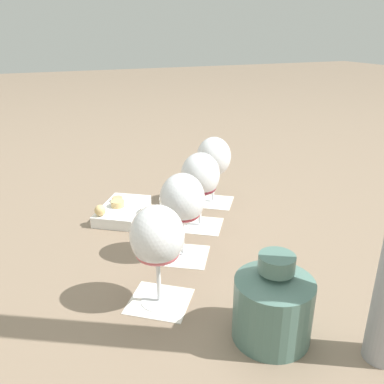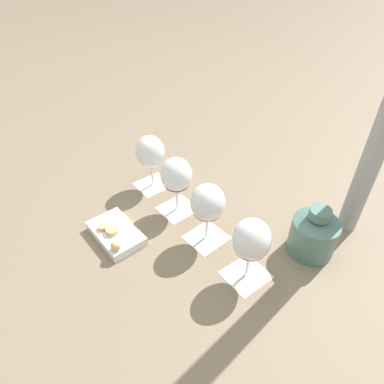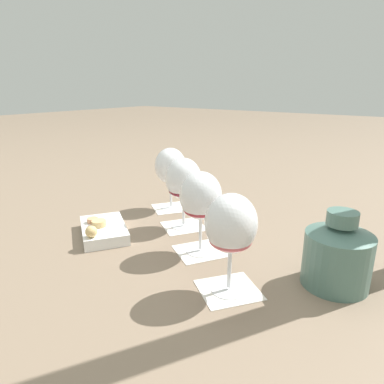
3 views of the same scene
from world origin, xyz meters
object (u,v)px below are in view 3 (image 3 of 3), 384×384
Objects in this scene: wine_glass_3 at (170,168)px; snack_dish at (103,230)px; wine_glass_1 at (201,199)px; wine_glass_2 at (183,181)px; ceramic_vase at (337,254)px; wine_glass_0 at (231,227)px.

wine_glass_3 is 0.94× the size of snack_dish.
wine_glass_1 is 1.00× the size of wine_glass_2.
ceramic_vase is at bearing -172.32° from wine_glass_1.
wine_glass_0 and wine_glass_1 have the same top height.
wine_glass_1 is 0.27m from snack_dish.
wine_glass_1 is 0.28m from ceramic_vase.
wine_glass_0 and wine_glass_2 have the same top height.
wine_glass_3 is 1.25× the size of ceramic_vase.
wine_glass_3 is at bearing -37.66° from wine_glass_1.
wine_glass_1 is 0.29m from wine_glass_3.
ceramic_vase is at bearing -167.94° from snack_dish.
wine_glass_3 is (0.12, -0.09, -0.00)m from wine_glass_2.
ceramic_vase is (-0.39, 0.05, -0.06)m from wine_glass_2.
snack_dish is (0.51, 0.11, -0.05)m from ceramic_vase.
ceramic_vase is (-0.15, -0.13, -0.06)m from wine_glass_0.
wine_glass_1 and wine_glass_2 have the same top height.
wine_glass_3 is at bearing -91.74° from snack_dish.
ceramic_vase is at bearing 172.34° from wine_glass_2.
wine_glass_1 is 0.94× the size of snack_dish.
wine_glass_2 is 0.94× the size of snack_dish.
wine_glass_0 is at bearing 143.02° from wine_glass_2.
wine_glass_2 is (0.12, -0.09, 0.00)m from wine_glass_1.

